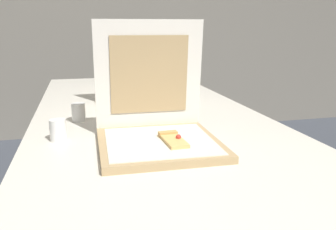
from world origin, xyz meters
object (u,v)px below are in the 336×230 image
at_px(pizza_box_middle, 138,94).
at_px(pizza_box_back, 144,79).
at_px(table, 152,129).
at_px(cup_white_mid, 78,112).
at_px(cup_white_near_center, 58,130).
at_px(pizza_box_front, 157,127).

bearing_deg(pizza_box_middle, pizza_box_back, 73.10).
bearing_deg(pizza_box_middle, table, -90.61).
bearing_deg(cup_white_mid, cup_white_near_center, -105.26).
distance_m(pizza_box_middle, cup_white_near_center, 0.57).
bearing_deg(pizza_box_back, cup_white_near_center, -111.66).
bearing_deg(pizza_box_front, pizza_box_back, 83.15).
bearing_deg(pizza_box_middle, cup_white_near_center, -129.77).
distance_m(table, pizza_box_middle, 0.28).
bearing_deg(pizza_box_back, pizza_box_front, -94.39).
height_order(pizza_box_middle, cup_white_mid, pizza_box_middle).
distance_m(cup_white_mid, cup_white_near_center, 0.25).
xyz_separation_m(pizza_box_front, cup_white_mid, (-0.24, 0.35, -0.02)).
relative_size(table, cup_white_mid, 34.90).
distance_m(pizza_box_front, pizza_box_back, 1.08).
xyz_separation_m(pizza_box_front, pizza_box_back, (0.15, 1.07, -0.00)).
relative_size(pizza_box_middle, cup_white_mid, 5.47).
xyz_separation_m(table, pizza_box_front, (-0.05, -0.31, 0.10)).
bearing_deg(pizza_box_middle, cup_white_mid, -144.21).
relative_size(table, pizza_box_middle, 6.38).
bearing_deg(cup_white_near_center, table, 29.87).
bearing_deg(table, cup_white_mid, 172.68).
bearing_deg(cup_white_mid, pizza_box_front, -55.42).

